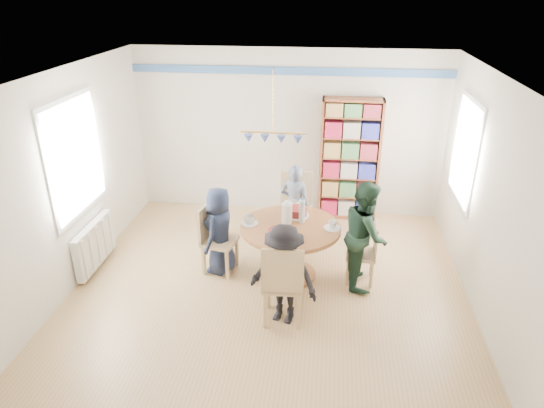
% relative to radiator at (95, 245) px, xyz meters
% --- Properties ---
extents(ground, '(5.00, 5.00, 0.00)m').
position_rel_radiator_xyz_m(ground, '(2.42, -0.30, -0.35)').
color(ground, tan).
extents(room_shell, '(5.00, 5.00, 5.00)m').
position_rel_radiator_xyz_m(room_shell, '(2.16, 0.57, 1.30)').
color(room_shell, white).
rests_on(room_shell, ground).
extents(radiator, '(0.12, 1.00, 0.60)m').
position_rel_radiator_xyz_m(radiator, '(0.00, 0.00, 0.00)').
color(radiator, silver).
rests_on(radiator, ground).
extents(dining_table, '(1.30, 1.30, 0.75)m').
position_rel_radiator_xyz_m(dining_table, '(2.66, 0.11, 0.21)').
color(dining_table, brown).
rests_on(dining_table, ground).
extents(chair_left, '(0.49, 0.49, 0.95)m').
position_rel_radiator_xyz_m(chair_left, '(1.63, 0.14, 0.17)').
color(chair_left, tan).
rests_on(chair_left, ground).
extents(chair_right, '(0.40, 0.40, 0.84)m').
position_rel_radiator_xyz_m(chair_right, '(3.65, 0.11, 0.11)').
color(chair_right, tan).
rests_on(chair_right, ground).
extents(chair_far, '(0.47, 0.47, 1.06)m').
position_rel_radiator_xyz_m(chair_far, '(2.64, 1.15, 0.23)').
color(chair_far, tan).
rests_on(chair_far, ground).
extents(chair_near, '(0.48, 0.48, 1.04)m').
position_rel_radiator_xyz_m(chair_near, '(2.66, -0.89, 0.22)').
color(chair_near, tan).
rests_on(chair_near, ground).
extents(person_left, '(0.51, 0.66, 1.21)m').
position_rel_radiator_xyz_m(person_left, '(1.71, 0.14, 0.25)').
color(person_left, '#171E33').
rests_on(person_left, ground).
extents(person_right, '(0.57, 0.72, 1.41)m').
position_rel_radiator_xyz_m(person_right, '(3.60, 0.07, 0.36)').
color(person_right, black).
rests_on(person_right, ground).
extents(person_far, '(0.51, 0.40, 1.24)m').
position_rel_radiator_xyz_m(person_far, '(2.64, 1.03, 0.27)').
color(person_far, gray).
rests_on(person_far, ground).
extents(person_near, '(0.89, 0.66, 1.23)m').
position_rel_radiator_xyz_m(person_near, '(2.66, -0.83, 0.27)').
color(person_near, black).
rests_on(person_near, ground).
extents(bookshelf, '(0.95, 0.28, 1.99)m').
position_rel_radiator_xyz_m(bookshelf, '(3.43, 2.04, 0.63)').
color(bookshelf, brown).
rests_on(bookshelf, ground).
extents(tableware, '(1.29, 1.29, 0.34)m').
position_rel_radiator_xyz_m(tableware, '(2.63, 0.13, 0.47)').
color(tableware, white).
rests_on(tableware, dining_table).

